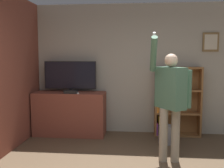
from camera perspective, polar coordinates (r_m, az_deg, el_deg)
The scene contains 9 objects.
wall_back at distance 5.55m, azimuth 4.77°, elevation 3.29°, with size 6.11×0.09×2.70m.
wall_side_brick at distance 4.58m, azimuth -22.71°, elevation 2.23°, with size 0.06×4.58×2.70m.
tv_ledge at distance 5.51m, azimuth -9.13°, elevation -6.35°, with size 1.45×0.54×0.88m.
television at distance 5.46m, azimuth -9.07°, elevation 1.73°, with size 1.08×0.22×0.63m.
game_console at distance 5.26m, azimuth -8.93°, elevation -1.69°, with size 0.26×0.18×0.06m.
remote_loose at distance 5.21m, azimuth -7.53°, elevation -1.97°, with size 0.09×0.14×0.02m.
bookshelf at distance 5.49m, azimuth 13.16°, elevation -3.70°, with size 0.92×0.28×1.41m.
person at distance 4.05m, azimuth 12.57°, elevation -2.70°, with size 0.63×0.58×1.96m.
waste_bin at distance 5.07m, azimuth 11.73°, elevation -10.70°, with size 0.29×0.29×0.34m.
Camera 1 is at (0.09, -2.53, 1.62)m, focal length 42.00 mm.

